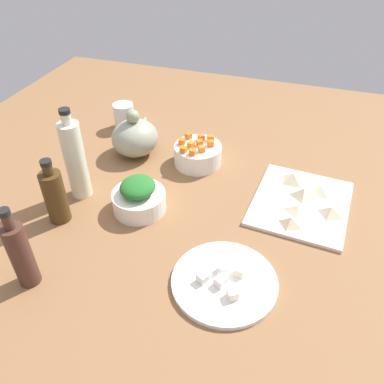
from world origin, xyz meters
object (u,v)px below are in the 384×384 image
Objects in this scene: cutting_board at (301,203)px; drinking_glass_0 at (124,116)px; bowl_greens at (139,201)px; bottle_2 at (55,196)px; bowl_carrots at (198,155)px; plate_tofu at (224,282)px; bottle_0 at (75,159)px; teapot at (135,137)px; bottle_1 at (20,254)px.

drinking_glass_0 is (24.96, 66.34, 4.05)cm from cutting_board.
bottle_2 is at bearing 118.56° from bowl_greens.
bowl_carrots is 45.81cm from bottle_2.
plate_tofu is 0.89× the size of bottle_0.
bowl_greens reaches higher than plate_tofu.
bottle_2 is at bearing 113.06° from cutting_board.
bottle_2 is (-25.91, 60.87, 7.38)cm from cutting_board.
bottle_0 is 1.44× the size of bottle_2.
teapot is at bearing -9.29° from bottle_2.
bowl_carrots is at bearing -47.04° from bottle_0.
bottle_2 is at bearing 170.71° from teapot.
plate_tofu is 78.84cm from drinking_glass_0.
bottle_1 is at bearing 158.96° from bowl_carrots.
bowl_carrots is (44.14, 20.17, 2.64)cm from plate_tofu.
teapot is 0.80× the size of bottle_1.
drinking_glass_0 reaches higher than bowl_greens.
bowl_greens is 0.78× the size of bottle_2.
teapot is (25.80, 12.78, 3.35)cm from bowl_greens.
cutting_board is 66.57cm from bottle_2.
bottle_0 is at bearing 9.51° from bottle_1.
bowl_carrots is at bearing 24.56° from plate_tofu.
bowl_greens is at bearing 162.17° from bowl_carrots.
teapot is 26.05cm from bottle_0.
bottle_1 reaches higher than bottle_2.
cutting_board is 36.09cm from plate_tofu.
bottle_0 reaches higher than bowl_carrots.
cutting_board is 1.74× the size of teapot.
bowl_greens is at bearing -153.65° from teapot.
plate_tofu is (-33.45, 13.53, 0.10)cm from cutting_board.
drinking_glass_0 reaches higher than cutting_board.
cutting_board is 1.97× the size of bowl_carrots.
bottle_2 is (-11.25, -0.06, -4.01)cm from bottle_0.
teapot is at bearing -0.65° from bottle_1.
teapot is at bearing 91.73° from bowl_carrots.
cutting_board is at bearing -76.47° from bottle_0.
drinking_glass_0 is (58.41, 52.80, 3.95)cm from plate_tofu.
bowl_carrots is at bearing -113.62° from drinking_glass_0.
bottle_2 is (-35.96, 5.88, 1.72)cm from teapot.
teapot reaches higher than bowl_carrots.
drinking_glass_0 reaches higher than plate_tofu.
cutting_board is at bearing -110.62° from drinking_glass_0.
drinking_glass_0 is (71.26, 10.71, -4.34)cm from bottle_1.
bottle_0 reaches higher than cutting_board.
cutting_board is 63.69cm from bottle_0.
teapot reaches higher than cutting_board.
plate_tofu is 1.13× the size of bottle_1.
cutting_board is at bearing -100.35° from teapot.
bottle_0 is at bearing 166.48° from teapot.
bottle_0 is (-14.66, 60.93, 11.39)cm from cutting_board.
bottle_0 reaches higher than bowl_greens.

